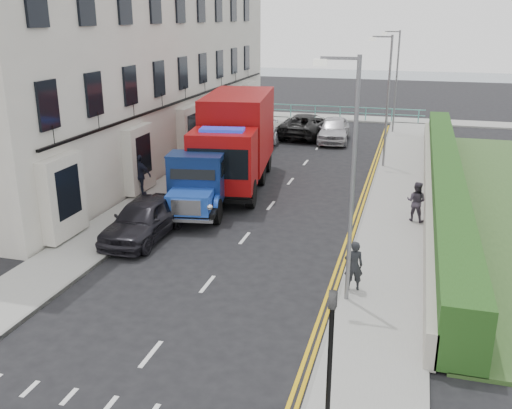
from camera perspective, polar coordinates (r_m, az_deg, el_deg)
name	(u,v)px	position (r m, az deg, el deg)	size (l,w,h in m)	color
ground	(228,259)	(19.64, -2.84, -5.47)	(120.00, 120.00, 0.00)	black
pavement_west	(187,178)	(29.31, -6.94, 2.67)	(2.40, 38.00, 0.12)	gray
pavement_east	(398,194)	(27.18, 13.99, 0.98)	(2.60, 38.00, 0.12)	gray
promenade	(341,118)	(47.03, 8.51, 8.56)	(30.00, 2.50, 0.12)	gray
sea_plane	(373,79)	(77.63, 11.62, 12.17)	(120.00, 120.00, 0.00)	slate
terrace_west	(138,30)	(33.67, -11.74, 16.72)	(6.31, 30.20, 14.25)	silver
garden_east	(443,180)	(26.98, 18.17, 2.33)	(1.45, 28.00, 1.75)	#B2AD9E
seafront_railing	(340,113)	(46.17, 8.41, 9.03)	(13.00, 0.08, 1.11)	#59B2A5
lamp_near	(349,169)	(15.60, 9.27, 3.51)	(1.23, 0.18, 7.00)	slate
lamp_mid	(386,94)	(31.30, 12.86, 10.71)	(1.23, 0.18, 7.00)	slate
lamp_far	(395,76)	(41.23, 13.72, 12.40)	(1.23, 0.18, 7.00)	slate
traffic_signal	(331,340)	(11.23, 7.49, -13.25)	(0.16, 0.20, 3.10)	black
bedford_lorry	(198,187)	(23.56, -5.86, 1.70)	(3.03, 5.80, 2.63)	black
red_lorry	(236,139)	(27.52, -2.06, 6.60)	(3.96, 8.63, 4.36)	black
parked_car_front	(144,219)	(21.54, -11.15, -1.41)	(1.82, 4.51, 1.54)	black
parked_car_mid	(214,179)	(26.84, -4.26, 2.54)	(1.33, 3.83, 1.26)	#5388B2
parked_car_rear	(256,138)	(35.31, -0.05, 6.69)	(2.16, 5.32, 1.54)	#B1B0B5
seafront_car_left	(307,125)	(39.52, 5.08, 7.92)	(2.65, 5.74, 1.59)	black
seafront_car_right	(334,129)	(38.09, 7.80, 7.45)	(1.92, 4.78, 1.63)	#B7B5BA
pedestrian_east_near	(354,266)	(17.21, 9.74, -6.05)	(0.57, 0.37, 1.55)	black
pedestrian_east_far	(416,201)	(23.47, 15.73, 0.30)	(0.78, 0.61, 1.61)	#3B3440
pedestrian_west_near	(140,175)	(26.31, -11.55, 2.90)	(1.12, 0.47, 1.92)	black
pedestrian_west_far	(229,144)	(32.85, -2.75, 6.10)	(0.82, 0.53, 1.67)	#3D342C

